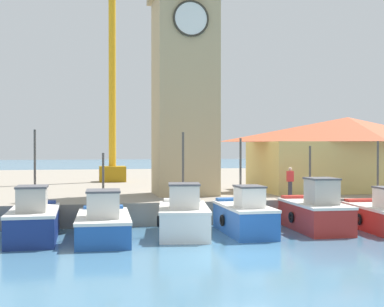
{
  "coord_description": "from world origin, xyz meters",
  "views": [
    {
      "loc": [
        -5.75,
        -18.19,
        3.84
      ],
      "look_at": [
        0.03,
        9.45,
        3.5
      ],
      "focal_mm": 50.0,
      "sensor_mm": 36.0,
      "label": 1
    }
  ],
  "objects_px": {
    "fishing_boat_left_inner": "(103,223)",
    "fishing_boat_center": "(244,216)",
    "dock_worker_near_tower": "(290,182)",
    "fishing_boat_left_outer": "(34,221)",
    "fishing_boat_right_inner": "(384,215)",
    "fishing_boat_mid_right": "(315,212)",
    "fishing_boat_mid_left": "(183,217)",
    "clock_tower": "(185,65)",
    "port_crane_near": "(111,84)",
    "warehouse_right": "(348,153)"
  },
  "relations": [
    {
      "from": "fishing_boat_mid_right",
      "to": "fishing_boat_mid_left",
      "type": "bearing_deg",
      "value": -179.49
    },
    {
      "from": "fishing_boat_mid_left",
      "to": "dock_worker_near_tower",
      "type": "bearing_deg",
      "value": 31.96
    },
    {
      "from": "clock_tower",
      "to": "dock_worker_near_tower",
      "type": "distance_m",
      "value": 8.81
    },
    {
      "from": "fishing_boat_mid_left",
      "to": "clock_tower",
      "type": "xyz_separation_m",
      "value": [
        1.42,
        7.0,
        7.69
      ]
    },
    {
      "from": "fishing_boat_mid_right",
      "to": "dock_worker_near_tower",
      "type": "relative_size",
      "value": 2.95
    },
    {
      "from": "fishing_boat_left_inner",
      "to": "port_crane_near",
      "type": "bearing_deg",
      "value": 85.76
    },
    {
      "from": "clock_tower",
      "to": "warehouse_right",
      "type": "distance_m",
      "value": 11.81
    },
    {
      "from": "fishing_boat_left_outer",
      "to": "fishing_boat_left_inner",
      "type": "relative_size",
      "value": 0.94
    },
    {
      "from": "fishing_boat_left_inner",
      "to": "fishing_boat_mid_left",
      "type": "bearing_deg",
      "value": 7.93
    },
    {
      "from": "warehouse_right",
      "to": "fishing_boat_mid_left",
      "type": "bearing_deg",
      "value": -146.34
    },
    {
      "from": "fishing_boat_left_outer",
      "to": "dock_worker_near_tower",
      "type": "distance_m",
      "value": 13.59
    },
    {
      "from": "fishing_boat_mid_left",
      "to": "warehouse_right",
      "type": "relative_size",
      "value": 0.42
    },
    {
      "from": "fishing_boat_mid_right",
      "to": "fishing_boat_left_outer",
      "type": "bearing_deg",
      "value": 179.9
    },
    {
      "from": "warehouse_right",
      "to": "dock_worker_near_tower",
      "type": "distance_m",
      "value": 6.85
    },
    {
      "from": "fishing_boat_left_outer",
      "to": "clock_tower",
      "type": "height_order",
      "value": "clock_tower"
    },
    {
      "from": "fishing_boat_left_outer",
      "to": "port_crane_near",
      "type": "relative_size",
      "value": 0.25
    },
    {
      "from": "fishing_boat_right_inner",
      "to": "clock_tower",
      "type": "xyz_separation_m",
      "value": [
        -7.83,
        7.68,
        7.77
      ]
    },
    {
      "from": "fishing_boat_mid_left",
      "to": "fishing_boat_mid_right",
      "type": "height_order",
      "value": "fishing_boat_mid_left"
    },
    {
      "from": "fishing_boat_mid_left",
      "to": "warehouse_right",
      "type": "distance_m",
      "value": 14.73
    },
    {
      "from": "fishing_boat_right_inner",
      "to": "port_crane_near",
      "type": "distance_m",
      "value": 24.33
    },
    {
      "from": "fishing_boat_left_inner",
      "to": "fishing_boat_mid_left",
      "type": "xyz_separation_m",
      "value": [
        3.47,
        0.48,
        0.1
      ]
    },
    {
      "from": "fishing_boat_left_inner",
      "to": "fishing_boat_center",
      "type": "distance_m",
      "value": 6.19
    },
    {
      "from": "fishing_boat_right_inner",
      "to": "port_crane_near",
      "type": "xyz_separation_m",
      "value": [
        -11.25,
        20.03,
        8.01
      ]
    },
    {
      "from": "fishing_boat_left_outer",
      "to": "clock_tower",
      "type": "bearing_deg",
      "value": 41.92
    },
    {
      "from": "fishing_boat_left_outer",
      "to": "fishing_boat_right_inner",
      "type": "bearing_deg",
      "value": -2.82
    },
    {
      "from": "fishing_boat_center",
      "to": "clock_tower",
      "type": "relative_size",
      "value": 0.3
    },
    {
      "from": "fishing_boat_center",
      "to": "fishing_boat_mid_right",
      "type": "height_order",
      "value": "fishing_boat_center"
    },
    {
      "from": "fishing_boat_left_inner",
      "to": "dock_worker_near_tower",
      "type": "distance_m",
      "value": 11.18
    },
    {
      "from": "fishing_boat_mid_left",
      "to": "clock_tower",
      "type": "distance_m",
      "value": 10.49
    },
    {
      "from": "dock_worker_near_tower",
      "to": "fishing_boat_mid_left",
      "type": "bearing_deg",
      "value": -148.04
    },
    {
      "from": "fishing_boat_left_outer",
      "to": "fishing_boat_mid_left",
      "type": "distance_m",
      "value": 6.29
    },
    {
      "from": "warehouse_right",
      "to": "fishing_boat_left_outer",
      "type": "bearing_deg",
      "value": -156.57
    },
    {
      "from": "warehouse_right",
      "to": "dock_worker_near_tower",
      "type": "xyz_separation_m",
      "value": [
        -5.43,
        -3.89,
        -1.5
      ]
    },
    {
      "from": "fishing_boat_mid_left",
      "to": "fishing_boat_center",
      "type": "bearing_deg",
      "value": -3.97
    },
    {
      "from": "fishing_boat_mid_left",
      "to": "clock_tower",
      "type": "bearing_deg",
      "value": 78.55
    },
    {
      "from": "fishing_boat_mid_left",
      "to": "fishing_boat_left_inner",
      "type": "bearing_deg",
      "value": -172.07
    },
    {
      "from": "fishing_boat_center",
      "to": "warehouse_right",
      "type": "relative_size",
      "value": 0.39
    },
    {
      "from": "fishing_boat_left_outer",
      "to": "fishing_boat_center",
      "type": "height_order",
      "value": "fishing_boat_left_outer"
    },
    {
      "from": "warehouse_right",
      "to": "clock_tower",
      "type": "bearing_deg",
      "value": -174.45
    },
    {
      "from": "fishing_boat_center",
      "to": "fishing_boat_mid_right",
      "type": "xyz_separation_m",
      "value": [
        3.48,
        0.24,
        0.06
      ]
    },
    {
      "from": "fishing_boat_mid_right",
      "to": "fishing_boat_right_inner",
      "type": "relative_size",
      "value": 0.98
    },
    {
      "from": "fishing_boat_mid_right",
      "to": "clock_tower",
      "type": "distance_m",
      "value": 11.38
    },
    {
      "from": "clock_tower",
      "to": "port_crane_near",
      "type": "bearing_deg",
      "value": 105.49
    },
    {
      "from": "fishing_boat_mid_left",
      "to": "fishing_boat_left_outer",
      "type": "bearing_deg",
      "value": 179.29
    },
    {
      "from": "fishing_boat_center",
      "to": "warehouse_right",
      "type": "xyz_separation_m",
      "value": [
        9.35,
        8.22,
        2.7
      ]
    },
    {
      "from": "fishing_boat_mid_right",
      "to": "fishing_boat_right_inner",
      "type": "bearing_deg",
      "value": -13.64
    },
    {
      "from": "fishing_boat_left_inner",
      "to": "fishing_boat_right_inner",
      "type": "height_order",
      "value": "fishing_boat_right_inner"
    },
    {
      "from": "fishing_boat_left_outer",
      "to": "fishing_boat_mid_right",
      "type": "xyz_separation_m",
      "value": [
        12.48,
        -0.02,
        0.04
      ]
    },
    {
      "from": "port_crane_near",
      "to": "fishing_boat_right_inner",
      "type": "bearing_deg",
      "value": -60.68
    },
    {
      "from": "fishing_boat_left_inner",
      "to": "dock_worker_near_tower",
      "type": "xyz_separation_m",
      "value": [
        10.1,
        4.62,
        1.29
      ]
    }
  ]
}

